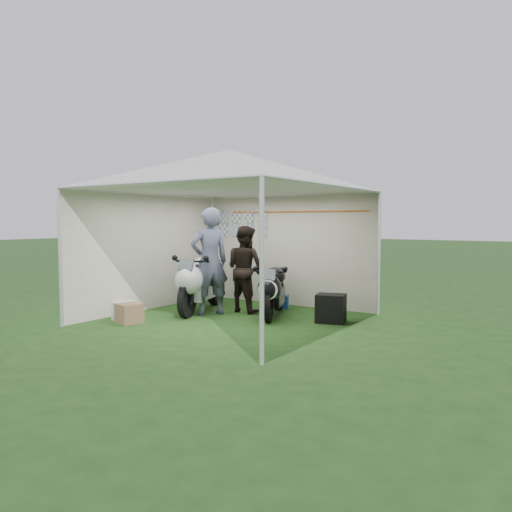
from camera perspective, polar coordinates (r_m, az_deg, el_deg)
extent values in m
plane|color=#1C3B14|center=(8.96, -3.04, -7.30)|extent=(80.00, 80.00, 0.00)
cylinder|color=silver|center=(8.87, -21.47, -0.20)|extent=(0.06, 0.06, 2.30)
cylinder|color=silver|center=(6.03, 0.67, -1.79)|extent=(0.06, 0.06, 2.30)
cylinder|color=silver|center=(11.61, -5.00, 1.01)|extent=(0.06, 0.06, 2.30)
cylinder|color=silver|center=(9.62, 13.87, 0.27)|extent=(0.06, 0.06, 2.30)
cube|color=beige|center=(10.47, 3.54, 0.69)|extent=(4.00, 0.02, 2.30)
cube|color=beige|center=(10.14, -12.13, 0.49)|extent=(0.02, 4.00, 2.30)
cube|color=beige|center=(7.77, 8.79, -0.53)|extent=(0.02, 4.00, 2.30)
pyramid|color=silver|center=(8.83, -3.10, 9.80)|extent=(5.66, 5.66, 0.70)
cube|color=#99A5B7|center=(11.36, -3.71, 4.48)|extent=(0.22, 0.02, 0.28)
cube|color=#99A5B7|center=(11.15, -2.28, 4.49)|extent=(0.22, 0.02, 0.28)
cube|color=#99A5B7|center=(10.95, -0.80, 4.50)|extent=(0.22, 0.01, 0.28)
cube|color=#99A5B7|center=(10.75, 0.73, 4.51)|extent=(0.22, 0.01, 0.28)
cube|color=#99A5B7|center=(11.36, -3.70, 2.97)|extent=(0.22, 0.02, 0.28)
cube|color=#99A5B7|center=(11.15, -2.28, 2.95)|extent=(0.22, 0.01, 0.28)
cube|color=#99A5B7|center=(10.95, -0.80, 2.93)|extent=(0.22, 0.02, 0.28)
cube|color=#99A5B7|center=(10.76, 0.73, 2.91)|extent=(0.22, 0.01, 0.28)
cylinder|color=#D8590C|center=(10.33, 4.43, 5.07)|extent=(3.20, 0.02, 0.02)
cylinder|color=black|center=(9.16, -7.89, -4.99)|extent=(0.32, 0.66, 0.66)
cylinder|color=black|center=(10.58, -4.61, -3.75)|extent=(0.37, 0.68, 0.66)
cube|color=silver|center=(9.80, -6.25, -3.86)|extent=(0.69, 1.11, 0.33)
ellipsoid|color=silver|center=(9.21, -7.64, -2.73)|extent=(0.68, 0.78, 0.55)
ellipsoid|color=silver|center=(9.85, -6.04, -1.25)|extent=(0.68, 0.80, 0.39)
cube|color=black|center=(10.27, -5.15, -1.40)|extent=(0.48, 0.72, 0.15)
cube|color=silver|center=(10.60, -4.47, -0.75)|extent=(0.33, 0.39, 0.20)
cube|color=black|center=(10.19, -5.36, -2.50)|extent=(0.30, 0.61, 0.11)
cube|color=#3F474C|center=(9.06, -7.98, -1.03)|extent=(0.30, 0.24, 0.23)
cylinder|color=black|center=(8.69, 1.48, -5.77)|extent=(0.31, 0.55, 0.56)
cylinder|color=black|center=(9.98, 2.63, -4.49)|extent=(0.36, 0.57, 0.56)
cube|color=black|center=(9.27, 2.06, -4.67)|extent=(0.65, 0.95, 0.28)
ellipsoid|color=black|center=(8.74, 1.58, -3.72)|extent=(0.62, 0.69, 0.47)
ellipsoid|color=black|center=(9.32, 2.14, -2.30)|extent=(0.61, 0.70, 0.33)
cube|color=black|center=(9.69, 2.45, -2.39)|extent=(0.45, 0.62, 0.13)
cube|color=black|center=(9.99, 2.69, -1.76)|extent=(0.30, 0.34, 0.17)
cube|color=maroon|center=(9.62, 2.37, -3.39)|extent=(0.29, 0.51, 0.09)
cube|color=#3F474C|center=(8.59, 1.47, -2.20)|extent=(0.26, 0.22, 0.20)
cylinder|color=white|center=(8.53, 1.37, -3.90)|extent=(0.32, 0.15, 0.34)
cube|color=blue|center=(10.09, 2.70, -5.24)|extent=(0.42, 0.35, 0.27)
imported|color=black|center=(9.65, -1.27, -1.47)|extent=(0.89, 0.74, 1.67)
imported|color=slate|center=(9.36, -5.35, -0.62)|extent=(0.79, 0.88, 2.01)
cube|color=black|center=(8.79, 8.55, -5.93)|extent=(0.58, 0.51, 0.49)
cube|color=silver|center=(9.11, -14.59, -6.18)|extent=(0.61, 0.55, 0.33)
cube|color=brown|center=(8.93, -14.29, -6.37)|extent=(0.46, 0.46, 0.34)
cube|color=silver|center=(9.55, -14.37, -6.02)|extent=(0.34, 0.29, 0.23)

